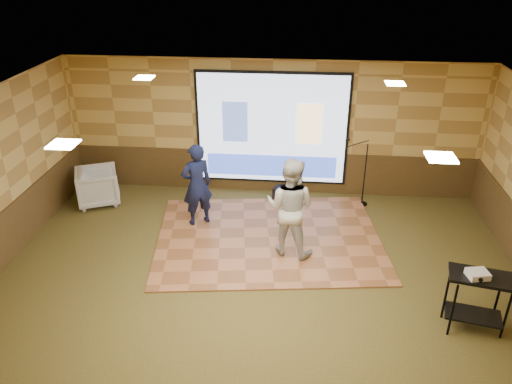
# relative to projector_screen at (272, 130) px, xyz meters

# --- Properties ---
(ground) EXTENTS (9.00, 9.00, 0.00)m
(ground) POSITION_rel_projector_screen_xyz_m (0.00, -3.44, -1.47)
(ground) COLOR #343E1C
(ground) RESTS_ON ground
(room_shell) EXTENTS (9.04, 7.04, 3.02)m
(room_shell) POSITION_rel_projector_screen_xyz_m (0.00, -3.44, 0.62)
(room_shell) COLOR tan
(room_shell) RESTS_ON ground
(wainscot_back) EXTENTS (9.00, 0.04, 0.95)m
(wainscot_back) POSITION_rel_projector_screen_xyz_m (0.00, 0.04, -1.00)
(wainscot_back) COLOR #433316
(wainscot_back) RESTS_ON ground
(projector_screen) EXTENTS (3.32, 0.06, 2.52)m
(projector_screen) POSITION_rel_projector_screen_xyz_m (0.00, 0.00, 0.00)
(projector_screen) COLOR black
(projector_screen) RESTS_ON room_shell
(downlight_nw) EXTENTS (0.32, 0.32, 0.02)m
(downlight_nw) POSITION_rel_projector_screen_xyz_m (-2.20, -1.64, 1.50)
(downlight_nw) COLOR #FFEEBF
(downlight_nw) RESTS_ON room_shell
(downlight_ne) EXTENTS (0.32, 0.32, 0.02)m
(downlight_ne) POSITION_rel_projector_screen_xyz_m (2.20, -1.64, 1.50)
(downlight_ne) COLOR #FFEEBF
(downlight_ne) RESTS_ON room_shell
(downlight_sw) EXTENTS (0.32, 0.32, 0.02)m
(downlight_sw) POSITION_rel_projector_screen_xyz_m (-2.20, -4.94, 1.50)
(downlight_sw) COLOR #FFEEBF
(downlight_sw) RESTS_ON room_shell
(downlight_se) EXTENTS (0.32, 0.32, 0.02)m
(downlight_se) POSITION_rel_projector_screen_xyz_m (2.20, -4.94, 1.50)
(downlight_se) COLOR #FFEEBF
(downlight_se) RESTS_ON room_shell
(dance_floor) EXTENTS (4.64, 3.77, 0.03)m
(dance_floor) POSITION_rel_projector_screen_xyz_m (0.09, -2.06, -1.46)
(dance_floor) COLOR #A7653D
(dance_floor) RESTS_ON ground
(player_left) EXTENTS (0.74, 0.67, 1.69)m
(player_left) POSITION_rel_projector_screen_xyz_m (-1.36, -1.62, -0.60)
(player_left) COLOR #13193B
(player_left) RESTS_ON dance_floor
(player_right) EXTENTS (1.06, 0.93, 1.84)m
(player_right) POSITION_rel_projector_screen_xyz_m (0.49, -2.51, -0.52)
(player_right) COLOR beige
(player_right) RESTS_ON dance_floor
(av_table) EXTENTS (0.88, 0.47, 0.93)m
(av_table) POSITION_rel_projector_screen_xyz_m (3.25, -4.27, -0.83)
(av_table) COLOR black
(av_table) RESTS_ON ground
(projector) EXTENTS (0.32, 0.29, 0.09)m
(projector) POSITION_rel_projector_screen_xyz_m (3.17, -4.30, -0.50)
(projector) COLOR white
(projector) RESTS_ON av_table
(mic_stand) EXTENTS (0.60, 0.24, 1.52)m
(mic_stand) POSITION_rel_projector_screen_xyz_m (1.96, -0.46, -0.98)
(mic_stand) COLOR black
(mic_stand) RESTS_ON ground
(banquet_chair) EXTENTS (1.13, 1.12, 0.79)m
(banquet_chair) POSITION_rel_projector_screen_xyz_m (-3.71, -0.91, -1.08)
(banquet_chair) COLOR gray
(banquet_chair) RESTS_ON ground
(duffel_bag) EXTENTS (0.51, 0.43, 0.27)m
(duffel_bag) POSITION_rel_projector_screen_xyz_m (0.31, -0.40, -1.34)
(duffel_bag) COLOR black
(duffel_bag) RESTS_ON ground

